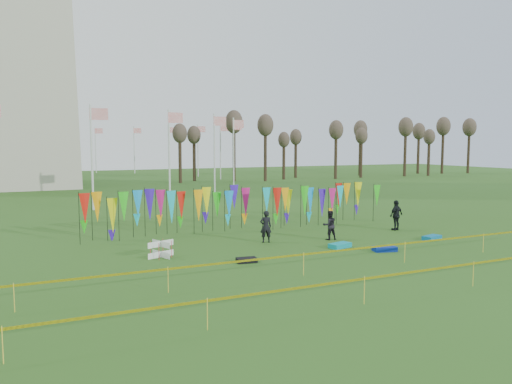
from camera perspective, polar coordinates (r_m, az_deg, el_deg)
name	(u,v)px	position (r m, az deg, el deg)	size (l,w,h in m)	color
ground	(313,258)	(22.42, 6.51, -7.51)	(160.00, 160.00, 0.00)	#2A5016
flagpole_ring	(0,153)	(66.66, -27.25, 4.01)	(57.40, 56.16, 8.00)	silver
banner_row	(246,203)	(29.25, -1.16, -1.30)	(18.64, 0.64, 2.45)	black
caution_tape_near	(339,252)	(20.22, 9.49, -6.73)	(26.00, 0.02, 0.90)	#DDD604
caution_tape_far	(406,274)	(17.30, 16.73, -8.99)	(26.00, 0.02, 0.90)	#DDD604
tree_line	(342,136)	(76.22, 9.83, 6.28)	(53.92, 1.92, 7.84)	#3A2A1D
box_kite	(161,249)	(22.71, -10.81, -6.43)	(0.69, 0.69, 0.76)	red
person_left	(266,227)	(25.60, 1.13, -3.97)	(0.60, 0.44, 1.65)	black
person_mid	(329,225)	(26.61, 8.40, -3.78)	(0.75, 0.46, 1.54)	black
person_right	(396,215)	(30.35, 15.74, -2.56)	(1.04, 0.59, 1.77)	black
kite_bag_turquoise	(340,245)	(24.78, 9.57, -6.03)	(1.13, 0.56, 0.23)	#0B98A9
kite_bag_blue	(385,249)	(24.42, 14.49, -6.31)	(1.08, 0.56, 0.23)	#092693
kite_bag_black	(247,260)	(21.49, -1.09, -7.78)	(0.86, 0.50, 0.20)	black
kite_bag_teal	(432,238)	(28.04, 19.46, -4.94)	(1.12, 0.54, 0.22)	#0B6CA1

